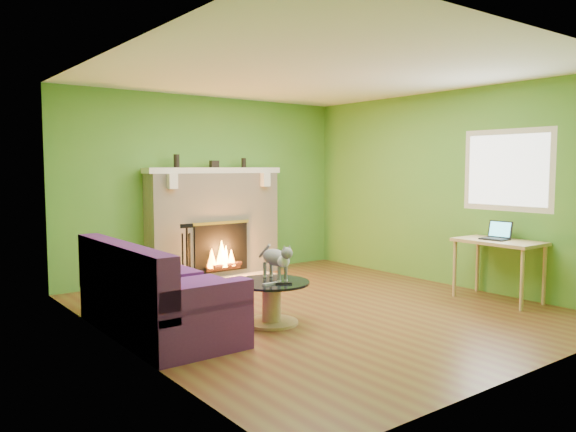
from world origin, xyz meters
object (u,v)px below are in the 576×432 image
at_px(desk, 499,247).
at_px(cat, 275,262).
at_px(sofa, 153,297).
at_px(coffee_table, 272,299).

distance_m(desk, cat, 2.79).
distance_m(sofa, desk, 4.02).
height_order(sofa, coffee_table, sofa).
distance_m(sofa, cat, 1.26).
height_order(sofa, cat, sofa).
bearing_deg(coffee_table, desk, -16.66).
bearing_deg(cat, desk, -12.07).
bearing_deg(sofa, desk, -18.34).
relative_size(sofa, coffee_table, 2.56).
relative_size(sofa, desk, 2.01).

